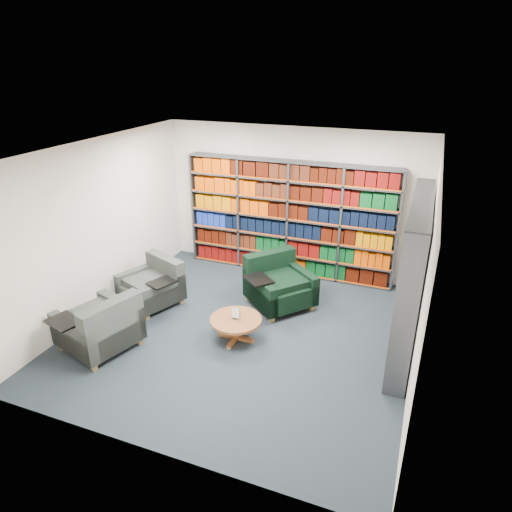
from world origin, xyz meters
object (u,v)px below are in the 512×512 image
(chair_teal_front, at_px, (102,328))
(chair_teal_left, at_px, (155,286))
(chair_green_right, at_px, (277,285))
(coffee_table, at_px, (236,323))

(chair_teal_front, bearing_deg, chair_teal_left, 92.12)
(chair_green_right, bearing_deg, coffee_table, -99.78)
(coffee_table, bearing_deg, chair_green_right, 80.22)
(coffee_table, bearing_deg, chair_teal_front, -151.84)
(chair_green_right, height_order, chair_teal_front, chair_teal_front)
(chair_teal_left, xyz_separation_m, chair_teal_front, (0.05, -1.46, 0.03))
(chair_teal_left, bearing_deg, coffee_table, -17.40)
(chair_teal_left, distance_m, chair_green_right, 2.11)
(chair_teal_left, height_order, chair_green_right, chair_green_right)
(chair_teal_left, height_order, coffee_table, chair_teal_left)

